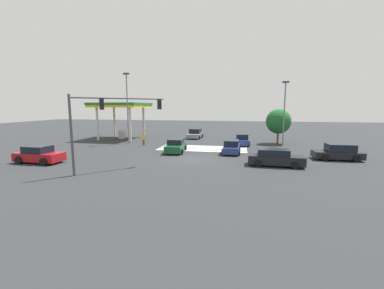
{
  "coord_description": "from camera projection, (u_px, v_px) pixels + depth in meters",
  "views": [
    {
      "loc": [
        -4.73,
        24.07,
        5.11
      ],
      "look_at": [
        0.0,
        0.0,
        1.47
      ],
      "focal_mm": 24.0,
      "sensor_mm": 36.0,
      "label": 1
    }
  ],
  "objects": [
    {
      "name": "car_4",
      "position": [
        338.0,
        152.0,
        24.71
      ],
      "size": [
        4.4,
        2.19,
        1.56
      ],
      "rotation": [
        0.0,
        0.0,
        0.02
      ],
      "color": "black",
      "rests_on": "ground_plane"
    },
    {
      "name": "car_6",
      "position": [
        176.0,
        146.0,
        29.04
      ],
      "size": [
        2.31,
        4.63,
        1.49
      ],
      "rotation": [
        0.0,
        0.0,
        1.65
      ],
      "color": "#144728",
      "rests_on": "ground_plane"
    },
    {
      "name": "gas_station_canopy",
      "position": [
        121.0,
        107.0,
        40.38
      ],
      "size": [
        7.69,
        7.69,
        5.68
      ],
      "color": "yellow",
      "rests_on": "ground_plane"
    },
    {
      "name": "car_2",
      "position": [
        231.0,
        147.0,
        28.26
      ],
      "size": [
        1.95,
        4.17,
        1.49
      ],
      "rotation": [
        0.0,
        0.0,
        -1.57
      ],
      "color": "navy",
      "rests_on": "ground_plane"
    },
    {
      "name": "ground_plane",
      "position": [
        192.0,
        159.0,
        25.01
      ],
      "size": [
        136.96,
        136.96,
        0.0
      ],
      "primitive_type": "plane",
      "color": "#2B2D30"
    },
    {
      "name": "crosswalk_markings",
      "position": [
        203.0,
        148.0,
        31.55
      ],
      "size": [
        10.72,
        4.4,
        0.01
      ],
      "rotation": [
        0.0,
        0.0,
        1.57
      ],
      "color": "silver",
      "rests_on": "ground_plane"
    },
    {
      "name": "car_5",
      "position": [
        195.0,
        134.0,
        41.79
      ],
      "size": [
        2.25,
        4.38,
        1.53
      ],
      "rotation": [
        0.0,
        0.0,
        1.54
      ],
      "color": "gray",
      "rests_on": "ground_plane"
    },
    {
      "name": "street_light_pole_a",
      "position": [
        284.0,
        108.0,
        32.64
      ],
      "size": [
        0.8,
        0.36,
        8.25
      ],
      "color": "slate",
      "rests_on": "ground_plane"
    },
    {
      "name": "traffic_signal_mast",
      "position": [
        104.0,
        116.0,
        19.85
      ],
      "size": [
        5.48,
        5.48,
        6.0
      ],
      "rotation": [
        0.0,
        0.0,
        -2.36
      ],
      "color": "#47474C",
      "rests_on": "ground_plane"
    },
    {
      "name": "car_3",
      "position": [
        242.0,
        140.0,
        34.34
      ],
      "size": [
        2.07,
        4.18,
        1.52
      ],
      "rotation": [
        0.0,
        0.0,
        -1.53
      ],
      "color": "navy",
      "rests_on": "ground_plane"
    },
    {
      "name": "car_1",
      "position": [
        39.0,
        155.0,
        23.45
      ],
      "size": [
        4.38,
        2.25,
        1.56
      ],
      "rotation": [
        0.0,
        0.0,
        3.1
      ],
      "color": "maroon",
      "rests_on": "ground_plane"
    },
    {
      "name": "pedestrian",
      "position": [
        144.0,
        139.0,
        33.96
      ],
      "size": [
        0.41,
        0.41,
        1.62
      ],
      "rotation": [
        0.0,
        0.0,
        2.38
      ],
      "color": "brown",
      "rests_on": "ground_plane"
    },
    {
      "name": "street_light_pole_b",
      "position": [
        127.0,
        103.0,
        35.05
      ],
      "size": [
        0.8,
        0.36,
        9.58
      ],
      "color": "slate",
      "rests_on": "ground_plane"
    },
    {
      "name": "car_0",
      "position": [
        275.0,
        158.0,
        22.17
      ],
      "size": [
        4.76,
        2.1,
        1.46
      ],
      "rotation": [
        0.0,
        0.0,
        3.09
      ],
      "color": "black",
      "rests_on": "ground_plane"
    },
    {
      "name": "tree_corner_a",
      "position": [
        278.0,
        121.0,
        35.14
      ],
      "size": [
        3.38,
        3.38,
        4.78
      ],
      "color": "brown",
      "rests_on": "ground_plane"
    }
  ]
}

